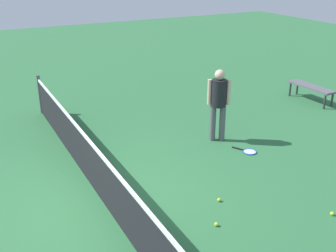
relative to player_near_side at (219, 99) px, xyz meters
The scene contains 8 objects.
ground_plane 3.63m from the player_near_side, 111.03° to the left, with size 40.00×40.00×0.00m, color #2D6B3D.
court_net 3.52m from the player_near_side, 111.03° to the left, with size 10.09×0.09×1.07m.
player_near_side is the anchor object (origin of this frame).
tennis_racket_near_player 1.34m from the player_near_side, 162.96° to the right, with size 0.59×0.43×0.03m.
tennis_ball_near_player 3.58m from the player_near_side, behind, with size 0.07×0.07×0.07m, color #C6E033.
tennis_ball_by_net 2.81m from the player_near_side, 146.94° to the left, with size 0.07×0.07×0.07m, color #C6E033.
tennis_ball_midcourt 3.50m from the player_near_side, 145.91° to the left, with size 0.07×0.07×0.07m, color #C6E033.
courtside_bench 4.20m from the player_near_side, 75.56° to the right, with size 1.51×0.44×0.48m.
Camera 1 is at (-6.02, 1.87, 4.02)m, focal length 43.95 mm.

